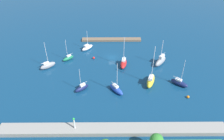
{
  "coord_description": "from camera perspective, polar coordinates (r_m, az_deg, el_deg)",
  "views": [
    {
      "loc": [
        0.44,
        73.28,
        46.51
      ],
      "look_at": [
        0.0,
        10.64,
        1.5
      ],
      "focal_mm": 35.2,
      "sensor_mm": 36.0,
      "label": 1
    }
  ],
  "objects": [
    {
      "name": "pier_dock",
      "position": [
        98.86,
        -0.13,
        7.92
      ],
      "size": [
        26.22,
        2.59,
        0.85
      ],
      "primitive_type": "cube",
      "color": "brown",
      "rests_on": "ground"
    },
    {
      "name": "sailboat_gray_lone_south",
      "position": [
        83.95,
        12.51,
        2.32
      ],
      "size": [
        5.89,
        6.56,
        10.25
      ],
      "rotation": [
        0.0,
        0.0,
        0.88
      ],
      "color": "gray",
      "rests_on": "water"
    },
    {
      "name": "mooring_buoy_red",
      "position": [
        85.95,
        -4.79,
        3.16
      ],
      "size": [
        0.9,
        0.9,
        0.9
      ],
      "primitive_type": "sphere",
      "color": "red",
      "rests_on": "water"
    },
    {
      "name": "sailboat_gray_west_end",
      "position": [
        83.48,
        -16.33,
        1.16
      ],
      "size": [
        5.62,
        5.04,
        10.53
      ],
      "rotation": [
        0.0,
        0.0,
        3.83
      ],
      "color": "gray",
      "rests_on": "water"
    },
    {
      "name": "sailboat_blue_center_basin",
      "position": [
        69.82,
        1.11,
        -4.98
      ],
      "size": [
        5.13,
        5.99,
        10.92
      ],
      "rotation": [
        0.0,
        0.0,
        2.22
      ],
      "color": "#2347B2",
      "rests_on": "water"
    },
    {
      "name": "sailboat_white_mid_basin",
      "position": [
        92.19,
        -6.42,
        5.85
      ],
      "size": [
        5.1,
        5.36,
        8.36
      ],
      "rotation": [
        0.0,
        0.0,
        3.97
      ],
      "color": "white",
      "rests_on": "water"
    },
    {
      "name": "sailboat_navy_outer_mooring",
      "position": [
        71.05,
        -7.84,
        -4.61
      ],
      "size": [
        4.68,
        4.36,
        8.48
      ],
      "rotation": [
        0.0,
        0.0,
        0.72
      ],
      "color": "#141E4C",
      "rests_on": "water"
    },
    {
      "name": "breakwater",
      "position": [
        59.09,
        0.18,
        -15.18
      ],
      "size": [
        58.89,
        3.65,
        1.33
      ],
      "primitive_type": "cube",
      "color": "gray",
      "rests_on": "ground"
    },
    {
      "name": "harbor_beacon",
      "position": [
        57.69,
        -9.82,
        -13.25
      ],
      "size": [
        0.56,
        0.56,
        3.73
      ],
      "color": "silver",
      "rests_on": "breakwater"
    },
    {
      "name": "sailboat_green_along_channel",
      "position": [
        86.49,
        -11.28,
        3.08
      ],
      "size": [
        4.46,
        4.23,
        8.94
      ],
      "rotation": [
        0.0,
        0.0,
        0.74
      ],
      "color": "#19724C",
      "rests_on": "water"
    },
    {
      "name": "mooring_buoy_orange",
      "position": [
        71.89,
        19.14,
        -6.6
      ],
      "size": [
        0.86,
        0.86,
        0.86
      ],
      "primitive_type": "sphere",
      "color": "orange",
      "rests_on": "water"
    },
    {
      "name": "sailboat_red_near_pier",
      "position": [
        81.4,
        3.02,
        1.78
      ],
      "size": [
        3.27,
        6.57,
        11.88
      ],
      "rotation": [
        0.0,
        0.0,
        1.39
      ],
      "color": "red",
      "rests_on": "water"
    },
    {
      "name": "water",
      "position": [
        86.79,
        -0.05,
        3.3
      ],
      "size": [
        160.0,
        160.0,
        0.0
      ],
      "primitive_type": "plane",
      "color": "navy",
      "rests_on": "ground"
    },
    {
      "name": "park_tree_east",
      "position": [
        53.22,
        11.51,
        -17.47
      ],
      "size": [
        3.19,
        3.19,
        5.24
      ],
      "color": "brown",
      "rests_on": "shoreline_park"
    },
    {
      "name": "sailboat_yellow_off_beacon",
      "position": [
        73.49,
        10.04,
        -2.71
      ],
      "size": [
        4.45,
        7.47,
        14.11
      ],
      "rotation": [
        0.0,
        0.0,
        4.37
      ],
      "color": "yellow",
      "rests_on": "water"
    },
    {
      "name": "sailboat_navy_far_north",
      "position": [
        75.64,
        17.08,
        -3.17
      ],
      "size": [
        5.7,
        5.22,
        10.0
      ],
      "rotation": [
        0.0,
        0.0,
        2.44
      ],
      "color": "#141E4C",
      "rests_on": "water"
    }
  ]
}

